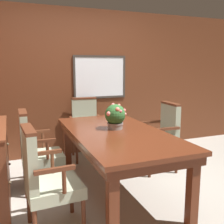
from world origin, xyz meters
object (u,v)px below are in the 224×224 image
object	(u,v)px
chair_left_far	(35,149)
chair_right_far	(162,135)
chair_left_near	(45,177)
potted_plant	(115,116)
chair_head_far	(85,126)
dining_table	(117,139)

from	to	relation	value
chair_left_far	chair_right_far	bearing A→B (deg)	-90.25
chair_left_near	potted_plant	size ratio (longest dim) A/B	3.23
chair_left_far	chair_left_near	xyz separation A→B (m)	(0.00, -0.89, 0.00)
chair_left_far	chair_head_far	bearing A→B (deg)	-43.66
chair_head_far	dining_table	bearing A→B (deg)	-85.22
chair_left_far	potted_plant	xyz separation A→B (m)	(0.90, -0.35, 0.40)
chair_head_far	chair_right_far	bearing A→B (deg)	-41.30
chair_right_far	chair_left_far	size ratio (longest dim) A/B	1.00
chair_left_near	dining_table	bearing A→B (deg)	-67.17
dining_table	chair_left_near	bearing A→B (deg)	-154.03
potted_plant	chair_left_far	bearing A→B (deg)	158.60
chair_head_far	potted_plant	bearing A→B (deg)	-83.99
chair_left_far	potted_plant	distance (m)	1.05
dining_table	chair_left_far	distance (m)	1.00
dining_table	chair_right_far	size ratio (longest dim) A/B	1.98
dining_table	chair_left_far	bearing A→B (deg)	151.93
chair_left_near	chair_right_far	bearing A→B (deg)	-66.99
dining_table	chair_left_far	size ratio (longest dim) A/B	1.98
chair_left_near	chair_head_far	bearing A→B (deg)	-29.27
dining_table	chair_left_near	world-z (taller)	chair_left_near
chair_right_far	chair_left_near	world-z (taller)	same
chair_head_far	potted_plant	world-z (taller)	potted_plant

